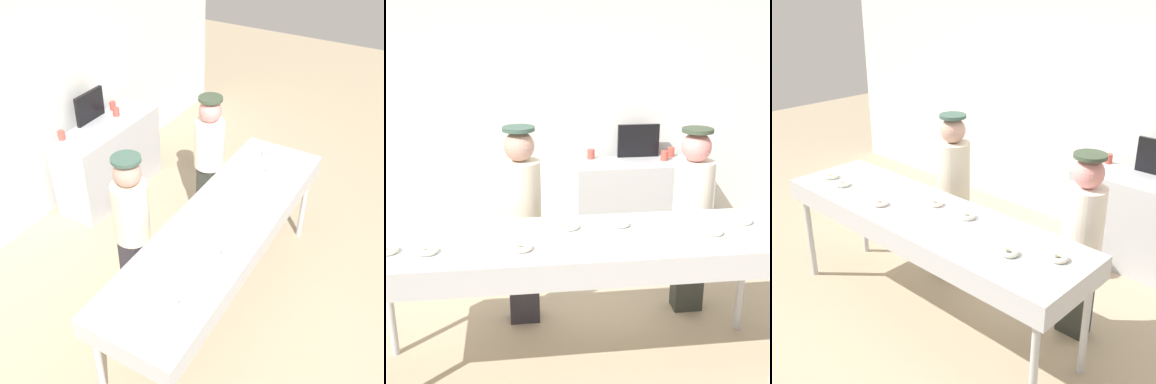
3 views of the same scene
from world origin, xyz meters
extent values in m
plane|color=tan|center=(0.00, 0.00, 0.00)|extent=(16.00, 16.00, 0.00)
cube|color=white|center=(0.00, 2.49, 1.53)|extent=(8.00, 0.12, 3.05)
cube|color=#B7BABF|center=(0.00, 0.00, 0.93)|extent=(2.87, 0.79, 0.18)
cube|color=slate|center=(0.00, 0.00, 0.98)|extent=(2.44, 0.56, 0.08)
cylinder|color=#B7BABF|center=(1.34, -0.32, 0.42)|extent=(0.06, 0.06, 0.83)
cylinder|color=#B7BABF|center=(-1.34, 0.32, 0.42)|extent=(0.06, 0.06, 0.83)
cylinder|color=#B7BABF|center=(1.34, 0.32, 0.42)|extent=(0.06, 0.06, 0.83)
torus|color=white|center=(0.32, 0.16, 1.03)|extent=(0.15, 0.15, 0.04)
torus|color=white|center=(0.91, -0.07, 1.03)|extent=(0.17, 0.17, 0.04)
torus|color=white|center=(1.20, 0.10, 1.03)|extent=(0.17, 0.17, 0.04)
torus|color=white|center=(-0.96, -0.14, 1.03)|extent=(0.16, 0.16, 0.04)
torus|color=#F4E2CF|center=(-0.37, -0.16, 1.03)|extent=(0.18, 0.18, 0.04)
torus|color=white|center=(-0.03, 0.15, 1.03)|extent=(0.18, 0.18, 0.04)
torus|color=white|center=(-1.20, -0.10, 1.03)|extent=(0.18, 0.18, 0.04)
cube|color=#2F322D|center=(1.03, 0.70, 0.39)|extent=(0.24, 0.18, 0.78)
cylinder|color=silver|center=(1.03, 0.70, 1.05)|extent=(0.32, 0.32, 0.53)
sphere|color=#D98884|center=(1.03, 0.70, 1.43)|extent=(0.24, 0.24, 0.24)
cylinder|color=#374432|center=(1.03, 0.70, 1.56)|extent=(0.25, 0.25, 0.03)
cube|color=#2A272F|center=(-0.36, 0.69, 0.40)|extent=(0.24, 0.18, 0.81)
cylinder|color=beige|center=(-0.36, 0.69, 1.09)|extent=(0.31, 0.31, 0.56)
sphere|color=tan|center=(-0.36, 0.69, 1.48)|extent=(0.23, 0.23, 0.23)
cylinder|color=#365045|center=(-0.36, 0.69, 1.61)|extent=(0.25, 0.25, 0.03)
cube|color=#B7BABF|center=(0.95, 2.04, 0.48)|extent=(1.43, 0.53, 0.95)
cylinder|color=#CC4C3F|center=(1.30, 2.20, 1.00)|extent=(0.08, 0.08, 0.10)
cylinder|color=#CC4C3F|center=(0.43, 2.23, 1.00)|extent=(0.08, 0.08, 0.10)
cylinder|color=#CC4C3F|center=(1.19, 2.07, 1.00)|extent=(0.08, 0.08, 0.10)
cube|color=black|center=(0.95, 2.25, 1.13)|extent=(0.45, 0.04, 0.36)
camera|label=1|loc=(-2.80, -1.36, 3.60)|focal=44.59mm
camera|label=2|loc=(-0.41, -3.22, 2.42)|focal=49.63mm
camera|label=3|loc=(2.70, -2.42, 2.74)|focal=46.49mm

